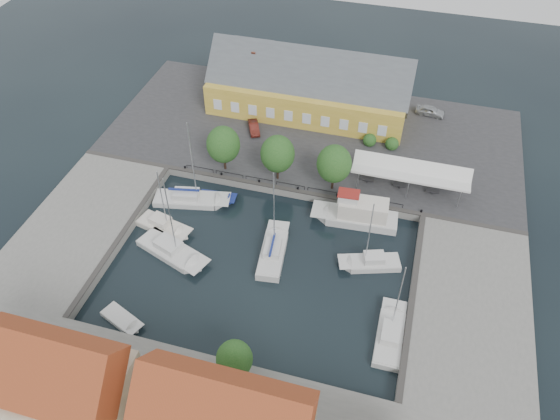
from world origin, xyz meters
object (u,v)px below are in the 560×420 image
(tent_canopy, at_px, (411,172))
(west_boat_c, at_px, (172,252))
(car_silver, at_px, (430,111))
(trawler, at_px, (358,215))
(east_boat_a, at_px, (371,264))
(car_red, at_px, (254,127))
(west_boat_a, at_px, (190,200))
(center_sailboat, at_px, (273,252))
(east_boat_c, at_px, (390,336))
(launch_nw, at_px, (217,198))
(warehouse, at_px, (305,88))
(west_boat_b, at_px, (164,227))
(launch_sw, at_px, (122,320))

(tent_canopy, xyz_separation_m, west_boat_c, (-24.15, -17.03, -3.42))
(car_silver, distance_m, trawler, 24.33)
(east_boat_a, bearing_deg, car_red, 135.52)
(car_red, xyz_separation_m, west_boat_a, (-3.49, -14.97, -1.34))
(center_sailboat, distance_m, trawler, 11.29)
(trawler, height_order, east_boat_c, east_boat_c)
(car_red, relative_size, west_boat_a, 0.30)
(tent_canopy, bearing_deg, car_silver, 85.59)
(east_boat_c, bearing_deg, west_boat_a, 153.89)
(car_red, relative_size, launch_nw, 0.77)
(warehouse, relative_size, trawler, 2.74)
(car_silver, xyz_separation_m, center_sailboat, (-14.53, -31.27, -1.35))
(car_red, bearing_deg, west_boat_a, -128.59)
(warehouse, relative_size, east_boat_a, 2.90)
(center_sailboat, bearing_deg, east_boat_c, -27.53)
(west_boat_b, distance_m, launch_sw, 13.06)
(warehouse, xyz_separation_m, west_boat_a, (-8.87, -22.43, -4.16))
(warehouse, relative_size, center_sailboat, 2.43)
(tent_canopy, bearing_deg, west_boat_b, -152.78)
(west_boat_a, bearing_deg, east_boat_a, -10.27)
(warehouse, height_order, trawler, warehouse)
(tent_canopy, xyz_separation_m, east_boat_a, (-2.51, -12.73, -3.42))
(tent_canopy, height_order, east_boat_a, east_boat_a)
(east_boat_c, bearing_deg, warehouse, 116.14)
(car_red, xyz_separation_m, east_boat_c, (22.69, -27.80, -1.35))
(tent_canopy, bearing_deg, launch_nw, -162.21)
(car_silver, bearing_deg, west_boat_b, 144.57)
(trawler, height_order, launch_nw, trawler)
(east_boat_a, height_order, west_boat_c, west_boat_c)
(west_boat_b, height_order, launch_nw, west_boat_b)
(car_red, xyz_separation_m, east_boat_a, (19.48, -19.13, -1.35))
(car_red, bearing_deg, east_boat_a, -69.96)
(trawler, relative_size, east_boat_a, 1.06)
(car_silver, bearing_deg, east_boat_c, -174.12)
(car_red, xyz_separation_m, center_sailboat, (8.78, -20.54, -1.24))
(west_boat_c, bearing_deg, car_red, 84.70)
(tent_canopy, height_order, center_sailboat, center_sailboat)
(trawler, bearing_deg, west_boat_a, -173.75)
(trawler, bearing_deg, center_sailboat, -136.15)
(east_boat_c, relative_size, west_boat_c, 0.85)
(tent_canopy, relative_size, car_silver, 3.36)
(east_boat_a, height_order, west_boat_b, east_boat_a)
(east_boat_a, bearing_deg, west_boat_b, -177.67)
(east_boat_c, bearing_deg, car_red, 129.23)
(car_silver, distance_m, launch_nw, 34.09)
(east_boat_a, distance_m, launch_nw, 20.73)
(center_sailboat, height_order, west_boat_a, west_boat_a)
(trawler, bearing_deg, east_boat_a, -68.08)
(east_boat_c, xyz_separation_m, launch_nw, (-23.20, 14.18, -0.17))
(car_red, height_order, trawler, trawler)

